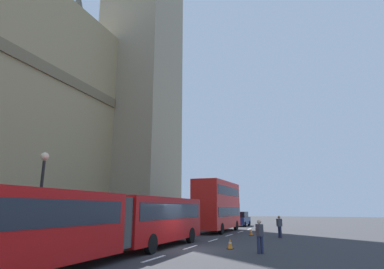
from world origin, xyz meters
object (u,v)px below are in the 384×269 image
(articulated_bus, at_px, (107,220))
(street_lamp, at_px, (41,193))
(pedestrian_near_cones, at_px, (260,235))
(pedestrian_by_kerb, at_px, (279,226))
(double_decker_bus, at_px, (218,204))
(traffic_cone_middle, at_px, (251,232))
(sedan_lead, at_px, (241,219))
(traffic_cone_west, at_px, (230,244))

(articulated_bus, bearing_deg, street_lamp, 87.73)
(pedestrian_near_cones, height_order, pedestrian_by_kerb, same)
(double_decker_bus, distance_m, traffic_cone_middle, 5.50)
(double_decker_bus, relative_size, sedan_lead, 2.05)
(sedan_lead, height_order, pedestrian_near_cones, sedan_lead)
(street_lamp, relative_size, pedestrian_near_cones, 3.12)
(street_lamp, distance_m, pedestrian_near_cones, 11.82)
(articulated_bus, relative_size, traffic_cone_west, 32.47)
(sedan_lead, bearing_deg, street_lamp, 171.46)
(traffic_cone_middle, height_order, street_lamp, street_lamp)
(street_lamp, relative_size, pedestrian_by_kerb, 3.12)
(traffic_cone_west, relative_size, street_lamp, 0.11)
(double_decker_bus, height_order, pedestrian_near_cones, double_decker_bus)
(double_decker_bus, bearing_deg, articulated_bus, -180.00)
(street_lamp, bearing_deg, articulated_bus, -92.27)
(pedestrian_near_cones, bearing_deg, traffic_cone_west, 56.14)
(double_decker_bus, xyz_separation_m, traffic_cone_west, (-12.51, -4.40, -2.43))
(articulated_bus, xyz_separation_m, pedestrian_near_cones, (4.42, -6.32, -0.83))
(double_decker_bus, relative_size, traffic_cone_west, 15.55)
(pedestrian_near_cones, bearing_deg, sedan_lead, 14.59)
(double_decker_bus, bearing_deg, traffic_cone_west, -160.63)
(traffic_cone_west, distance_m, street_lamp, 10.84)
(traffic_cone_west, xyz_separation_m, pedestrian_near_cones, (-1.29, -1.93, 0.63))
(articulated_bus, height_order, traffic_cone_west, articulated_bus)
(articulated_bus, bearing_deg, double_decker_bus, 0.00)
(sedan_lead, relative_size, traffic_cone_west, 7.59)
(sedan_lead, bearing_deg, traffic_cone_middle, -164.27)
(articulated_bus, distance_m, sedan_lead, 29.26)
(traffic_cone_west, height_order, traffic_cone_middle, same)
(traffic_cone_middle, bearing_deg, traffic_cone_west, -176.59)
(traffic_cone_west, bearing_deg, articulated_bus, 142.39)
(traffic_cone_west, distance_m, pedestrian_by_kerb, 8.53)
(double_decker_bus, height_order, sedan_lead, double_decker_bus)
(traffic_cone_west, bearing_deg, sedan_lead, 10.91)
(traffic_cone_middle, xyz_separation_m, pedestrian_near_cones, (-10.70, -2.49, 0.63))
(articulated_bus, distance_m, double_decker_bus, 18.25)
(traffic_cone_west, relative_size, pedestrian_by_kerb, 0.34)
(double_decker_bus, distance_m, pedestrian_near_cones, 15.29)
(sedan_lead, height_order, pedestrian_by_kerb, sedan_lead)
(double_decker_bus, bearing_deg, street_lamp, 165.98)
(double_decker_bus, bearing_deg, pedestrian_near_cones, -155.39)
(sedan_lead, xyz_separation_m, street_lamp, (-29.07, 4.36, 2.14))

